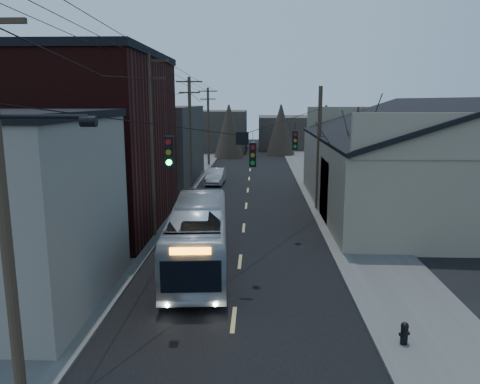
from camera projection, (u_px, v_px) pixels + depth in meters
The scene contains 13 objects.
road_surface at pixel (247, 195), 37.93m from camera, with size 9.00×110.00×0.02m, color black.
sidewalk_left at pixel (168, 194), 38.16m from camera, with size 4.00×110.00×0.12m, color #474744.
sidewalk_right at pixel (328, 195), 37.68m from camera, with size 4.00×110.00×0.12m, color #474744.
building_brick at pixel (74, 144), 27.53m from camera, with size 10.00×12.00×10.00m, color black.
building_left_far at pixel (147, 145), 43.49m from camera, with size 9.00×14.00×7.00m, color #322C28.
warehouse at pixel (435, 172), 32.03m from camera, with size 16.16×20.60×7.73m.
building_far_left at pixel (213, 130), 71.89m from camera, with size 10.00×12.00×6.00m, color #322C28.
building_far_right at pixel (295, 132), 76.41m from camera, with size 12.00×14.00×5.00m, color #322C28.
bare_tree at pixel (355, 169), 27.19m from camera, with size 0.40×0.40×7.20m, color black.
utility_lines at pixel (199, 140), 31.34m from camera, with size 11.24×45.28×10.50m.
bus at pixel (198, 236), 21.39m from camera, with size 2.47×10.56×2.94m, color #AAAFB6.
parked_car at pixel (216, 176), 42.93m from camera, with size 1.49×4.28×1.41m, color #9C9EA4.
fire_hydrant at pixel (404, 332), 14.45m from camera, with size 0.35×0.25×0.72m.
Camera 1 is at (0.79, -7.17, 7.55)m, focal length 35.00 mm.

